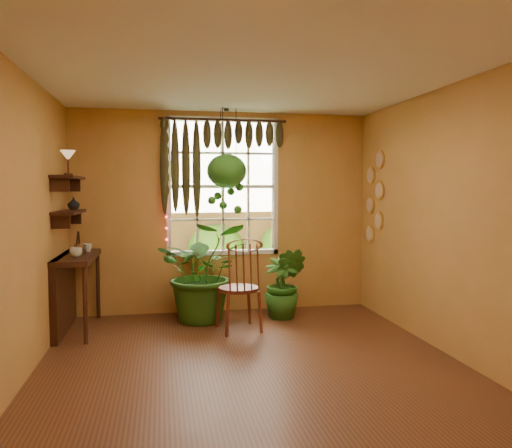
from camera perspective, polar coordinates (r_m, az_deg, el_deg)
The scene contains 23 objects.
floor at distance 4.84m, azimuth -0.33°, elevation -16.12°, with size 4.50×4.50×0.00m, color brown.
ceiling at distance 4.66m, azimuth -0.34°, elevation 16.85°, with size 4.50×4.50×0.00m, color white.
wall_back at distance 6.78m, azimuth -3.77°, elevation 1.33°, with size 4.00×4.00×0.00m, color #CF8946.
wall_left at distance 4.63m, azimuth -25.47°, elevation -0.28°, with size 4.50×4.50×0.00m, color #CF8946.
wall_right at distance 5.29m, azimuth 21.49°, elevation 0.32°, with size 4.50×4.50×0.00m, color #CF8946.
window at distance 6.80m, azimuth -3.82°, elevation 4.29°, with size 1.52×0.10×1.86m.
valance_vine at distance 6.70m, azimuth -4.44°, elevation 9.24°, with size 1.70×0.12×1.10m.
string_lights at distance 6.66m, azimuth -10.25°, elevation 4.68°, with size 0.03×0.03×1.54m, color #FF2633, non-canonical shape.
wall_plates at distance 6.86m, azimuth 13.39°, elevation 2.94°, with size 0.04×0.32×1.10m, color #FFEAD0, non-canonical shape.
counter_ledge at distance 6.26m, azimuth -20.70°, elevation -6.49°, with size 0.40×1.20×0.90m.
shelf_lower at distance 6.16m, azimuth -20.58°, elevation 1.29°, with size 0.25×0.90×0.04m, color black.
shelf_upper at distance 6.16m, azimuth -20.67°, elevation 5.01°, with size 0.25×0.90×0.04m, color black.
backyard at distance 11.40m, azimuth -5.40°, elevation 2.07°, with size 14.00×10.00×12.00m.
windsor_chair at distance 5.91m, azimuth -1.88°, elevation -8.69°, with size 0.54×0.57×1.26m.
potted_plant_left at distance 6.33m, azimuth -5.94°, elevation -5.41°, with size 1.13×0.98×1.26m, color #215015.
potted_plant_mid at distance 6.53m, azimuth 3.44°, elevation -6.68°, with size 0.50×0.40×0.91m, color #215015.
potted_plant_right at distance 6.49m, azimuth 2.94°, elevation -7.29°, with size 0.44×0.44×0.79m, color #215015.
hanging_basket at distance 6.49m, azimuth -3.37°, elevation 5.78°, with size 0.51×0.51×1.37m.
cup_a at distance 6.00m, azimuth -19.89°, elevation -3.05°, with size 0.13×0.13×0.11m, color silver.
cup_b at distance 6.44m, azimuth -18.71°, elevation -2.58°, with size 0.11×0.11×0.10m, color beige.
brush_jar at distance 6.28m, azimuth -19.67°, elevation -2.01°, with size 0.09×0.09×0.34m.
shelf_vase at distance 6.44m, azimuth -20.13°, elevation 2.22°, with size 0.14×0.14×0.15m, color #B2AD99.
tiffany_lamp at distance 6.10m, azimuth -20.70°, elevation 7.18°, with size 0.17×0.17×0.29m.
Camera 1 is at (-0.82, -4.47, 1.66)m, focal length 35.00 mm.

